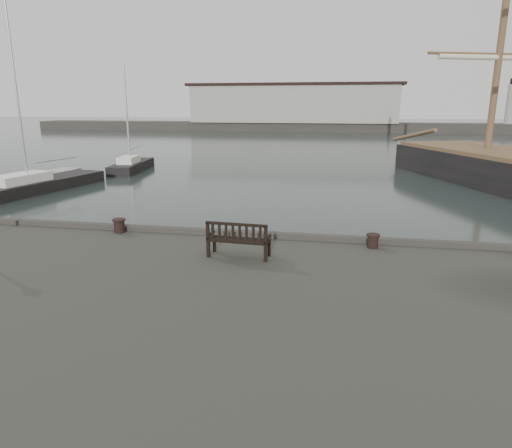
{
  "coord_description": "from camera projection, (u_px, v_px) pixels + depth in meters",
  "views": [
    {
      "loc": [
        3.68,
        -14.68,
        5.88
      ],
      "look_at": [
        0.99,
        -0.5,
        2.1
      ],
      "focal_mm": 32.0,
      "sensor_mm": 36.0,
      "label": 1
    }
  ],
  "objects": [
    {
      "name": "ground",
      "position": [
        231.0,
        277.0,
        16.11
      ],
      "size": [
        400.0,
        400.0,
        0.0
      ],
      "primitive_type": "plane",
      "color": "black",
      "rests_on": "ground"
    },
    {
      "name": "breakwater",
      "position": [
        308.0,
        112.0,
        103.28
      ],
      "size": [
        140.0,
        9.5,
        12.2
      ],
      "color": "#383530",
      "rests_on": "ground"
    },
    {
      "name": "bench",
      "position": [
        239.0,
        246.0,
        13.29
      ],
      "size": [
        1.85,
        0.73,
        1.05
      ],
      "rotation": [
        0.0,
        0.0,
        -0.06
      ],
      "color": "black",
      "rests_on": "quay"
    },
    {
      "name": "bollard_left",
      "position": [
        119.0,
        226.0,
        15.87
      ],
      "size": [
        0.61,
        0.61,
        0.48
      ],
      "primitive_type": "cylinder",
      "rotation": [
        0.0,
        0.0,
        -0.42
      ],
      "color": "black",
      "rests_on": "quay"
    },
    {
      "name": "bollard_right",
      "position": [
        373.0,
        241.0,
        14.17
      ],
      "size": [
        0.5,
        0.5,
        0.44
      ],
      "primitive_type": "cylinder",
      "rotation": [
        0.0,
        0.0,
        -0.21
      ],
      "color": "black",
      "rests_on": "quay"
    },
    {
      "name": "yacht_c",
      "position": [
        35.0,
        188.0,
        31.79
      ],
      "size": [
        4.68,
        11.52,
        14.86
      ],
      "rotation": [
        0.0,
        0.0,
        -0.18
      ],
      "color": "black",
      "rests_on": "ground"
    },
    {
      "name": "yacht_d",
      "position": [
        132.0,
        168.0,
        41.96
      ],
      "size": [
        3.11,
        7.95,
        10.0
      ],
      "rotation": [
        0.0,
        0.0,
        0.14
      ],
      "color": "black",
      "rests_on": "ground"
    }
  ]
}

